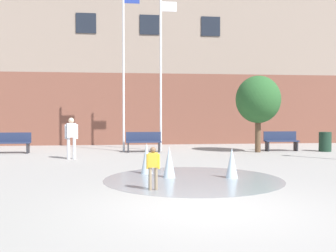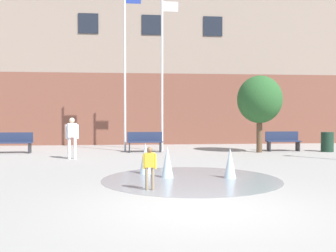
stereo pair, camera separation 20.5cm
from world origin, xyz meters
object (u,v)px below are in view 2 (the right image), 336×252
park_bench_far_left (14,142)px  teen_by_trashcan (72,135)px  park_bench_left_of_flagpoles (145,142)px  trash_can (327,142)px  child_running (150,165)px  park_bench_under_left_flagpole (283,141)px  street_tree_near_building (260,100)px  flagpole_left (126,63)px  flagpole_right (163,67)px

park_bench_far_left → teen_by_trashcan: (2.90, -2.61, 0.45)m
park_bench_left_of_flagpoles → trash_can: size_ratio=1.78×
park_bench_far_left → child_running: bearing=-58.7°
park_bench_under_left_flagpole → street_tree_near_building: bearing=-158.4°
flagpole_left → flagpole_right: (1.73, 0.00, -0.16)m
trash_can → child_running: bearing=-136.0°
park_bench_left_of_flagpoles → child_running: child_running is taller
park_bench_under_left_flagpole → child_running: bearing=-127.2°
park_bench_left_of_flagpoles → flagpole_right: 3.59m
park_bench_far_left → teen_by_trashcan: bearing=-42.0°
flagpole_right → street_tree_near_building: bearing=-15.5°
street_tree_near_building → park_bench_left_of_flagpoles: bearing=172.6°
flagpole_right → street_tree_near_building: (4.27, -1.19, -1.55)m
child_running → flagpole_left: flagpole_left is taller
park_bench_far_left → park_bench_left_of_flagpoles: same height
flagpole_right → park_bench_under_left_flagpole: bearing=-6.8°
park_bench_far_left → park_bench_under_left_flagpole: size_ratio=1.00×
teen_by_trashcan → flagpole_left: size_ratio=0.21×
park_bench_left_of_flagpoles → park_bench_under_left_flagpole: bearing=-1.3°
child_running → flagpole_left: (-0.60, 9.51, 3.51)m
flagpole_left → trash_can: flagpole_left is taller
teen_by_trashcan → flagpole_left: bearing=38.1°
street_tree_near_building → park_bench_under_left_flagpole: bearing=21.6°
flagpole_left → teen_by_trashcan: bearing=-123.9°
child_running → street_tree_near_building: 10.08m
park_bench_left_of_flagpoles → child_running: size_ratio=1.62×
park_bench_left_of_flagpoles → teen_by_trashcan: (-2.90, -2.51, 0.45)m
teen_by_trashcan → flagpole_right: (3.77, 3.03, 2.99)m
park_bench_under_left_flagpole → teen_by_trashcan: 9.65m
park_bench_far_left → street_tree_near_building: size_ratio=0.46×
park_bench_far_left → teen_by_trashcan: size_ratio=1.01×
park_bench_far_left → park_bench_under_left_flagpole: same height
park_bench_far_left → park_bench_under_left_flagpole: bearing=-1.2°
park_bench_far_left → park_bench_left_of_flagpoles: (5.80, -0.11, 0.00)m
trash_can → street_tree_near_building: size_ratio=0.26×
flagpole_right → trash_can: 8.34m
teen_by_trashcan → trash_can: size_ratio=1.77×
park_bench_left_of_flagpoles → flagpole_right: bearing=31.1°
park_bench_under_left_flagpole → child_running: 11.10m
flagpole_left → trash_can: 9.98m
park_bench_under_left_flagpole → teen_by_trashcan: teen_by_trashcan is taller
park_bench_far_left → trash_can: size_ratio=1.78×
park_bench_far_left → flagpole_right: size_ratio=0.22×
park_bench_left_of_flagpoles → teen_by_trashcan: teen_by_trashcan is taller
teen_by_trashcan → trash_can: bearing=-8.8°
teen_by_trashcan → child_running: (2.63, -6.48, -0.35)m
park_bench_far_left → park_bench_under_left_flagpole: 12.25m
park_bench_under_left_flagpole → street_tree_near_building: 2.36m
park_bench_left_of_flagpoles → teen_by_trashcan: size_ratio=1.01×
teen_by_trashcan → trash_can: teen_by_trashcan is taller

